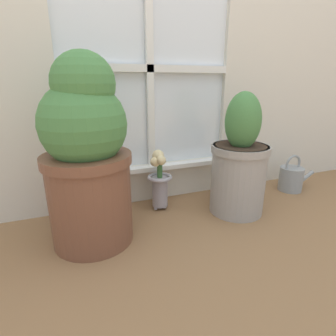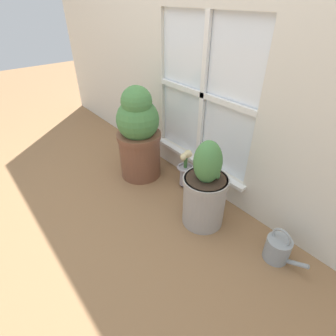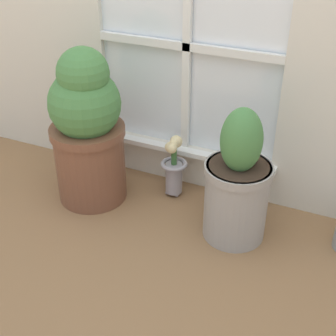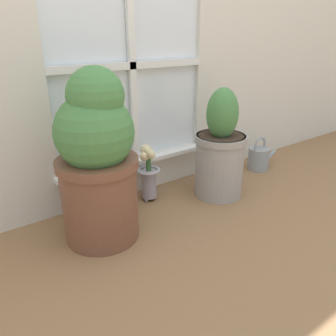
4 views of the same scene
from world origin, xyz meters
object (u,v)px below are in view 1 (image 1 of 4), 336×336
potted_plant_left (87,156)px  watering_can (291,178)px  flower_vase (159,180)px  potted_plant_right (239,164)px

potted_plant_left → watering_can: size_ratio=3.00×
potted_plant_left → flower_vase: 0.44m
flower_vase → watering_can: flower_vase is taller
potted_plant_left → flower_vase: size_ratio=2.38×
watering_can → potted_plant_right: bearing=-167.0°
potted_plant_left → watering_can: potted_plant_left is taller
potted_plant_right → watering_can: potted_plant_right is taller
potted_plant_right → flower_vase: bearing=155.0°
potted_plant_left → flower_vase: bearing=26.0°
potted_plant_left → potted_plant_right: size_ratio=1.24×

